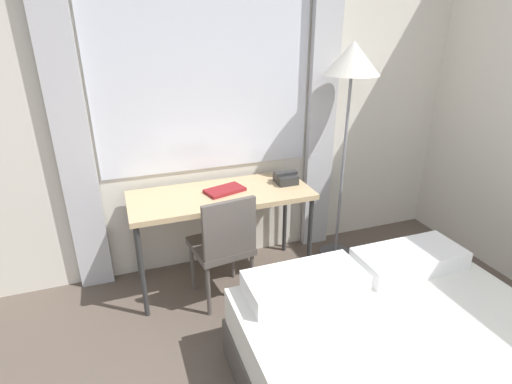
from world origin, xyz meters
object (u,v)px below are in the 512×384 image
(desk_chair, at_px, (224,243))
(book, at_px, (225,190))
(telephone, at_px, (286,178))
(desk, at_px, (221,200))
(standing_lamp, at_px, (352,72))

(desk_chair, xyz_separation_m, book, (0.09, 0.27, 0.28))
(telephone, bearing_deg, desk, -177.62)
(book, bearing_deg, telephone, 1.00)
(desk, distance_m, standing_lamp, 1.37)
(desk, bearing_deg, telephone, 2.38)
(desk, xyz_separation_m, telephone, (0.53, 0.02, 0.10))
(telephone, relative_size, book, 0.55)
(desk, xyz_separation_m, standing_lamp, (1.04, 0.01, 0.89))
(desk, bearing_deg, desk_chair, -102.98)
(telephone, bearing_deg, book, -179.00)
(desk_chair, relative_size, book, 2.67)
(desk_chair, distance_m, telephone, 0.73)
(desk_chair, relative_size, telephone, 4.84)
(desk, relative_size, standing_lamp, 0.75)
(desk, distance_m, telephone, 0.54)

